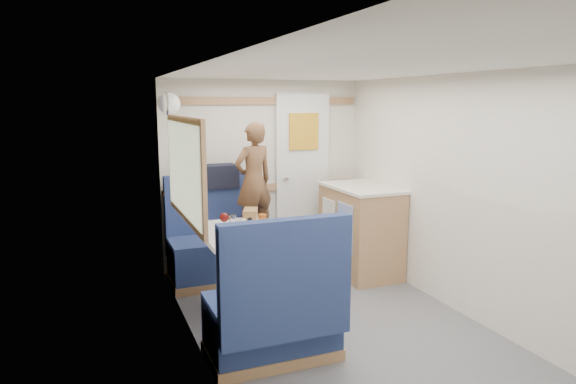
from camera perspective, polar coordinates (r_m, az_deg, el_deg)
name	(u,v)px	position (r m, az deg, el deg)	size (l,w,h in m)	color
floor	(366,352)	(3.89, 8.70, -17.16)	(4.50, 4.50, 0.00)	#515156
ceiling	(375,66)	(3.47, 9.59, 13.69)	(4.50, 4.50, 0.00)	silver
wall_back	(263,174)	(5.57, -2.76, 2.05)	(2.20, 0.02, 2.00)	silver
wall_left	(212,231)	(3.14, -8.44, -4.26)	(0.02, 4.50, 2.00)	silver
wall_right	(496,204)	(4.21, 22.11, -1.26)	(0.02, 4.50, 2.00)	silver
oak_trim_low	(264,188)	(5.57, -2.68, 0.49)	(2.15, 0.02, 0.08)	#996F45
oak_trim_high	(263,101)	(5.50, -2.76, 10.10)	(2.15, 0.02, 0.08)	#996F45
side_window	(184,169)	(4.07, -11.51, 2.47)	(0.04, 1.30, 0.72)	#9BA189
rear_door	(302,174)	(5.70, 1.62, 1.96)	(0.62, 0.12, 1.86)	white
dinette_table	(239,249)	(4.30, -5.52, -6.29)	(0.62, 0.92, 0.72)	white
bench_far	(215,252)	(5.18, -8.16, -6.59)	(0.90, 0.59, 1.05)	navy
bench_near	(275,319)	(3.62, -1.50, -13.95)	(0.90, 0.59, 1.05)	navy
ledge	(207,190)	(5.29, -8.96, 0.20)	(0.90, 0.14, 0.04)	#996F45
dome_light	(169,104)	(4.88, -13.06, 9.52)	(0.20, 0.20, 0.20)	white
galley_counter	(360,229)	(5.38, 8.04, -4.13)	(0.57, 0.92, 0.92)	#996F45
person	(254,181)	(4.97, -3.84, 1.24)	(0.41, 0.27, 1.13)	brown
duffel_bag	(213,177)	(5.28, -8.36, 1.72)	(0.49, 0.24, 0.24)	black
tray	(263,239)	(3.96, -2.83, -5.22)	(0.28, 0.37, 0.02)	white
orange_fruit	(273,228)	(4.12, -1.72, -4.01)	(0.07, 0.07, 0.07)	orange
cheese_block	(250,231)	(4.09, -4.26, -4.33)	(0.11, 0.07, 0.04)	#EDD289
wine_glass	(224,218)	(4.17, -7.10, -2.91)	(0.08, 0.08, 0.17)	white
tumbler_left	(242,236)	(3.87, -5.18, -4.85)	(0.07, 0.07, 0.12)	silver
tumbler_mid	(233,221)	(4.37, -6.18, -3.24)	(0.06, 0.06, 0.10)	white
tumbler_right	(227,220)	(4.40, -6.75, -3.16)	(0.06, 0.06, 0.10)	white
beer_glass	(262,221)	(4.35, -2.87, -3.21)	(0.07, 0.07, 0.11)	#974616
pepper_grinder	(250,224)	(4.26, -4.28, -3.55)	(0.04, 0.04, 0.10)	black
salt_grinder	(244,224)	(4.30, -4.94, -3.57)	(0.03, 0.03, 0.08)	white
bread_loaf	(250,214)	(4.66, -4.19, -2.45)	(0.12, 0.22, 0.09)	olive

